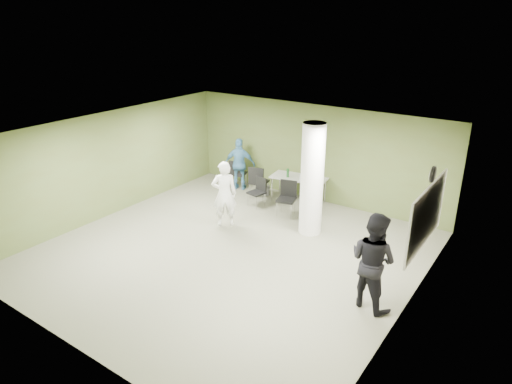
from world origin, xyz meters
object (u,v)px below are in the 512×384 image
Objects in this scene: folding_table at (299,179)px; man_blue at (240,164)px; chair_back_left at (237,172)px; woman_white at (224,194)px; man_black at (373,261)px.

folding_table is 1.03× the size of man_blue.
woman_white is at bearing 106.55° from chair_back_left.
woman_white is 1.07× the size of man_blue.
woman_white is 2.63m from man_blue.
folding_table is 5.15m from man_black.
man_blue is at bearing 175.67° from folding_table.
woman_white reaches higher than folding_table.
folding_table reaches higher than chair_back_left.
woman_white is (1.38, -2.37, 0.34)m from chair_back_left.
chair_back_left is at bearing -15.96° from man_black.
man_black is at bearing 134.76° from chair_back_left.
chair_back_left is 0.48× the size of man_black.
man_blue is (-5.63, 3.50, -0.13)m from man_black.
woman_white is at bearing 0.57° from man_black.
woman_white reaches higher than man_blue.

